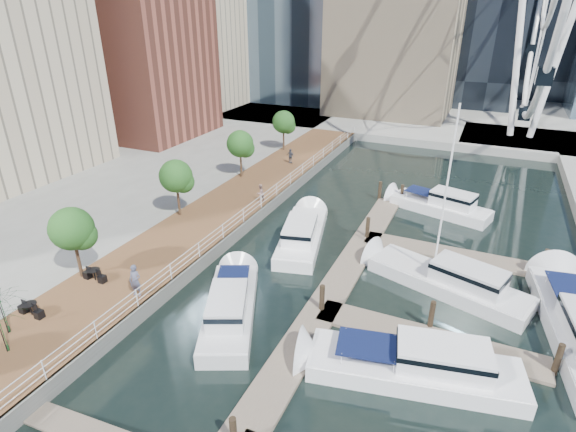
# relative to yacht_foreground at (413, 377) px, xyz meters

# --- Properties ---
(ground) EXTENTS (520.00, 520.00, 0.00)m
(ground) POSITION_rel_yacht_foreground_xyz_m (-8.80, -4.96, 0.00)
(ground) COLOR black
(ground) RESTS_ON ground
(boardwalk) EXTENTS (6.00, 60.00, 1.00)m
(boardwalk) POSITION_rel_yacht_foreground_xyz_m (-17.80, 10.04, 0.50)
(boardwalk) COLOR brown
(boardwalk) RESTS_ON ground
(seawall) EXTENTS (0.25, 60.00, 1.00)m
(seawall) POSITION_rel_yacht_foreground_xyz_m (-14.80, 10.04, 0.50)
(seawall) COLOR #595954
(seawall) RESTS_ON ground
(land_far) EXTENTS (200.00, 114.00, 1.00)m
(land_far) POSITION_rel_yacht_foreground_xyz_m (-8.80, 97.04, 0.50)
(land_far) COLOR gray
(land_far) RESTS_ON ground
(pier) EXTENTS (14.00, 12.00, 1.00)m
(pier) POSITION_rel_yacht_foreground_xyz_m (5.20, 47.04, 0.50)
(pier) COLOR gray
(pier) RESTS_ON ground
(railing) EXTENTS (0.10, 60.00, 1.05)m
(railing) POSITION_rel_yacht_foreground_xyz_m (-14.90, 10.04, 1.52)
(railing) COLOR white
(railing) RESTS_ON boardwalk
(floating_docks) EXTENTS (16.00, 34.00, 2.60)m
(floating_docks) POSITION_rel_yacht_foreground_xyz_m (-0.83, 5.02, 0.49)
(floating_docks) COLOR #6D6051
(floating_docks) RESTS_ON ground
(midrise_condos) EXTENTS (19.00, 67.00, 28.00)m
(midrise_condos) POSITION_rel_yacht_foreground_xyz_m (-42.36, 21.86, 13.42)
(midrise_condos) COLOR #BCAD8E
(midrise_condos) RESTS_ON ground
(street_trees) EXTENTS (2.60, 42.60, 4.60)m
(street_trees) POSITION_rel_yacht_foreground_xyz_m (-20.20, 9.04, 4.29)
(street_trees) COLOR #3F2B1C
(street_trees) RESTS_ON ground
(cafe_tables) EXTENTS (2.50, 13.70, 0.74)m
(cafe_tables) POSITION_rel_yacht_foreground_xyz_m (-19.20, -6.96, 1.37)
(cafe_tables) COLOR black
(cafe_tables) RESTS_ON ground
(yacht_foreground) EXTENTS (11.34, 5.04, 2.15)m
(yacht_foreground) POSITION_rel_yacht_foreground_xyz_m (0.00, 0.00, 0.00)
(yacht_foreground) COLOR white
(yacht_foreground) RESTS_ON ground
(pedestrian_near) EXTENTS (0.79, 0.59, 1.97)m
(pedestrian_near) POSITION_rel_yacht_foreground_xyz_m (-15.66, -1.14, 1.99)
(pedestrian_near) COLOR #4B4E64
(pedestrian_near) RESTS_ON boardwalk
(pedestrian_mid) EXTENTS (0.82, 0.93, 1.62)m
(pedestrian_mid) POSITION_rel_yacht_foreground_xyz_m (-15.49, 14.03, 1.81)
(pedestrian_mid) COLOR #9A736A
(pedestrian_mid) RESTS_ON boardwalk
(pedestrian_far) EXTENTS (0.98, 0.53, 1.58)m
(pedestrian_far) POSITION_rel_yacht_foreground_xyz_m (-17.45, 24.81, 1.79)
(pedestrian_far) COLOR #373A45
(pedestrian_far) RESTS_ON boardwalk
(moored_yachts) EXTENTS (23.94, 37.43, 11.50)m
(moored_yachts) POSITION_rel_yacht_foreground_xyz_m (-0.43, 6.82, 0.00)
(moored_yachts) COLOR silver
(moored_yachts) RESTS_ON ground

